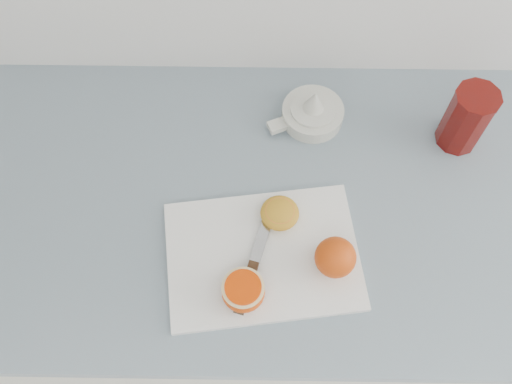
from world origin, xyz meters
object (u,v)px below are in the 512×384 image
counter (327,277)px  red_tumbler (466,120)px  half_orange (243,291)px  citrus_juicer (312,112)px  cutting_board (263,256)px

counter → red_tumbler: bearing=32.4°
half_orange → red_tumbler: size_ratio=0.53×
counter → half_orange: (-0.20, -0.19, 0.48)m
counter → red_tumbler: (0.21, 0.13, 0.51)m
citrus_juicer → red_tumbler: (0.28, -0.04, 0.04)m
cutting_board → citrus_juicer: bearing=72.3°
citrus_juicer → half_orange: bearing=-108.9°
cutting_board → citrus_juicer: (0.09, 0.29, 0.02)m
citrus_juicer → red_tumbler: 0.28m
half_orange → citrus_juicer: bearing=71.1°
counter → red_tumbler: size_ratio=18.58×
cutting_board → half_orange: 0.08m
cutting_board → citrus_juicer: 0.31m
half_orange → cutting_board: bearing=66.4°
counter → cutting_board: 0.49m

